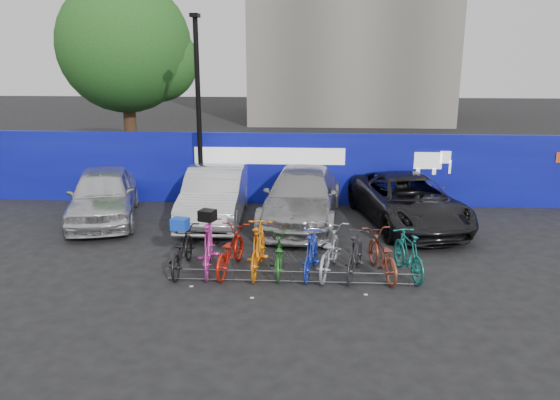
# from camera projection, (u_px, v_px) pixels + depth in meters

# --- Properties ---
(ground) EXTENTS (100.00, 100.00, 0.00)m
(ground) POSITION_uv_depth(u_px,v_px,m) (293.00, 273.00, 12.75)
(ground) COLOR black
(ground) RESTS_ON ground
(hoarding) EXTENTS (22.00, 0.18, 2.40)m
(hoarding) POSITION_uv_depth(u_px,v_px,m) (300.00, 169.00, 18.20)
(hoarding) COLOR #0A0C8D
(hoarding) RESTS_ON ground
(tree) EXTENTS (5.40, 5.20, 7.80)m
(tree) POSITION_uv_depth(u_px,v_px,m) (131.00, 49.00, 21.47)
(tree) COLOR #382314
(tree) RESTS_ON ground
(lamppost) EXTENTS (0.25, 0.50, 6.11)m
(lamppost) POSITION_uv_depth(u_px,v_px,m) (199.00, 108.00, 17.26)
(lamppost) COLOR black
(lamppost) RESTS_ON ground
(bike_rack) EXTENTS (5.60, 0.03, 0.30)m
(bike_rack) POSITION_uv_depth(u_px,v_px,m) (292.00, 277.00, 12.13)
(bike_rack) COLOR #595B60
(bike_rack) RESTS_ON ground
(car_0) EXTENTS (3.05, 5.04, 1.60)m
(car_0) POSITION_uv_depth(u_px,v_px,m) (103.00, 194.00, 16.54)
(car_0) COLOR silver
(car_0) RESTS_ON ground
(car_1) EXTENTS (1.83, 4.87, 1.59)m
(car_1) POSITION_uv_depth(u_px,v_px,m) (215.00, 195.00, 16.53)
(car_1) COLOR silver
(car_1) RESTS_ON ground
(car_2) EXTENTS (2.62, 5.51, 1.55)m
(car_2) POSITION_uv_depth(u_px,v_px,m) (302.00, 196.00, 16.42)
(car_2) COLOR #9A999D
(car_2) RESTS_ON ground
(car_3) EXTENTS (3.45, 5.64, 1.46)m
(car_3) POSITION_uv_depth(u_px,v_px,m) (408.00, 201.00, 16.12)
(car_3) COLOR black
(car_3) RESTS_ON ground
(bike_0) EXTENTS (0.68, 1.94, 1.02)m
(bike_0) POSITION_uv_depth(u_px,v_px,m) (181.00, 250.00, 12.75)
(bike_0) COLOR black
(bike_0) RESTS_ON ground
(bike_1) EXTENTS (0.81, 2.10, 1.23)m
(bike_1) POSITION_uv_depth(u_px,v_px,m) (208.00, 246.00, 12.72)
(bike_1) COLOR #C8319F
(bike_1) RESTS_ON ground
(bike_2) EXTENTS (0.98, 2.03, 1.02)m
(bike_2) POSITION_uv_depth(u_px,v_px,m) (230.00, 250.00, 12.73)
(bike_2) COLOR #BA1A0A
(bike_2) RESTS_ON ground
(bike_3) EXTENTS (0.66, 2.02, 1.20)m
(bike_3) POSITION_uv_depth(u_px,v_px,m) (258.00, 248.00, 12.62)
(bike_3) COLOR orange
(bike_3) RESTS_ON ground
(bike_4) EXTENTS (0.67, 1.74, 0.90)m
(bike_4) POSITION_uv_depth(u_px,v_px,m) (278.00, 254.00, 12.65)
(bike_4) COLOR #1F6B1F
(bike_4) RESTS_ON ground
(bike_5) EXTENTS (0.77, 1.79, 1.04)m
(bike_5) POSITION_uv_depth(u_px,v_px,m) (311.00, 254.00, 12.49)
(bike_5) COLOR #1C32B4
(bike_5) RESTS_ON ground
(bike_6) EXTENTS (1.14, 2.16, 1.08)m
(bike_6) POSITION_uv_depth(u_px,v_px,m) (329.00, 251.00, 12.61)
(bike_6) COLOR #999CA0
(bike_6) RESTS_ON ground
(bike_7) EXTENTS (0.92, 1.83, 1.06)m
(bike_7) POSITION_uv_depth(u_px,v_px,m) (355.00, 255.00, 12.41)
(bike_7) COLOR #272729
(bike_7) RESTS_ON ground
(bike_8) EXTENTS (1.05, 2.02, 1.01)m
(bike_8) POSITION_uv_depth(u_px,v_px,m) (382.00, 255.00, 12.47)
(bike_8) COLOR brown
(bike_8) RESTS_ON ground
(bike_9) EXTENTS (0.87, 1.84, 1.07)m
(bike_9) POSITION_uv_depth(u_px,v_px,m) (408.00, 254.00, 12.44)
(bike_9) COLOR #136F69
(bike_9) RESTS_ON ground
(cargo_crate) EXTENTS (0.43, 0.36, 0.27)m
(cargo_crate) POSITION_uv_depth(u_px,v_px,m) (180.00, 224.00, 12.58)
(cargo_crate) COLOR blue
(cargo_crate) RESTS_ON bike_0
(cargo_topcase) EXTENTS (0.43, 0.41, 0.26)m
(cargo_topcase) POSITION_uv_depth(u_px,v_px,m) (207.00, 215.00, 12.53)
(cargo_topcase) COLOR black
(cargo_topcase) RESTS_ON bike_1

